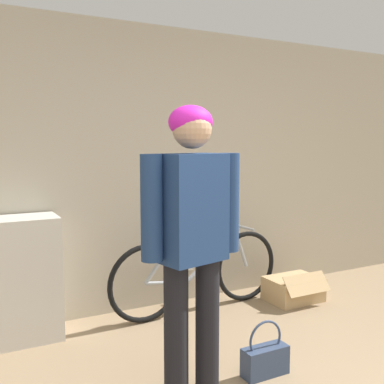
# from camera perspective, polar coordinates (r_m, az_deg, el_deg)

# --- Properties ---
(wall_back) EXTENTS (8.00, 0.07, 2.60)m
(wall_back) POSITION_cam_1_polar(r_m,az_deg,el_deg) (4.13, -7.30, 2.84)
(wall_back) COLOR #B7AD99
(wall_back) RESTS_ON ground_plane
(person) EXTENTS (0.64, 0.32, 1.76)m
(person) POSITION_cam_1_polar(r_m,az_deg,el_deg) (2.65, -0.02, -4.34)
(person) COLOR black
(person) RESTS_ON ground_plane
(bicycle) EXTENTS (1.77, 0.46, 0.76)m
(bicycle) POSITION_cam_1_polar(r_m,az_deg,el_deg) (4.18, 0.88, -10.08)
(bicycle) COLOR black
(bicycle) RESTS_ON ground_plane
(handbag) EXTENTS (0.32, 0.13, 0.38)m
(handbag) POSITION_cam_1_polar(r_m,az_deg,el_deg) (3.22, 9.26, -20.14)
(handbag) COLOR #334260
(handbag) RESTS_ON ground_plane
(cardboard_box) EXTENTS (0.51, 0.45, 0.30)m
(cardboard_box) POSITION_cam_1_polar(r_m,az_deg,el_deg) (4.62, 12.76, -11.90)
(cardboard_box) COLOR tan
(cardboard_box) RESTS_ON ground_plane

